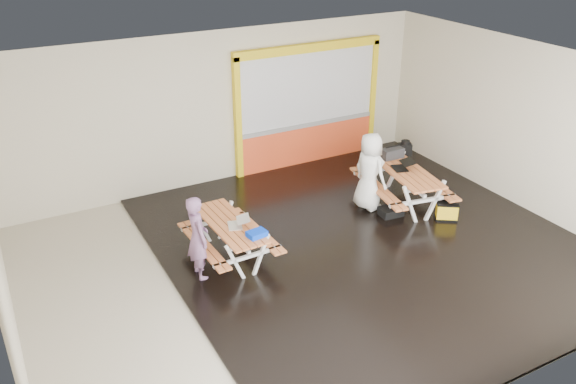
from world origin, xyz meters
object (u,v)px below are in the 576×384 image
picnic_table_right (403,177)px  person_left (198,238)px  laptop_right (403,166)px  picnic_table_left (230,231)px  toolbox (392,153)px  backpack (405,151)px  person_right (370,171)px  laptop_left (238,223)px  blue_pouch (257,234)px  fluke_bag (447,211)px  dark_case (391,211)px

picnic_table_right → person_left: bearing=-173.9°
laptop_right → picnic_table_left: bearing=-176.7°
toolbox → backpack: (0.62, 0.32, -0.19)m
picnic_table_right → person_right: (-0.78, 0.15, 0.25)m
picnic_table_left → person_left: size_ratio=1.27×
laptop_left → blue_pouch: (0.13, -0.49, -0.01)m
person_right → fluke_bag: size_ratio=3.17×
picnic_table_right → laptop_right: (-0.04, 0.01, 0.26)m
person_right → laptop_left: bearing=89.8°
person_right → dark_case: bearing=-162.2°
laptop_left → blue_pouch: bearing=-74.5°
backpack → dark_case: bearing=-135.9°
picnic_table_left → person_left: person_left is taller
picnic_table_left → toolbox: toolbox is taller
toolbox → dark_case: toolbox is taller
laptop_left → fluke_bag: 4.47m
picnic_table_left → fluke_bag: 4.56m
picnic_table_right → blue_pouch: (-3.88, -0.89, 0.14)m
laptop_left → dark_case: bearing=1.2°
person_left → laptop_right: person_left is taller
picnic_table_right → dark_case: bearing=-148.2°
person_left → toolbox: person_left is taller
picnic_table_right → laptop_left: (-4.02, -0.40, 0.15)m
laptop_left → toolbox: 4.26m
laptop_left → fluke_bag: bearing=-7.9°
laptop_right → backpack: bearing=48.9°
toolbox → laptop_left: bearing=-166.6°
dark_case → laptop_left: bearing=-178.8°
picnic_table_left → laptop_right: laptop_right is taller
picnic_table_left → person_right: bearing=6.4°
person_right → laptop_right: bearing=-110.4°
person_left → toolbox: bearing=-77.0°
backpack → person_left: bearing=-165.7°
person_left → backpack: (5.56, 1.41, -0.00)m
toolbox → picnic_table_left: bearing=-169.2°
toolbox → dark_case: 1.41m
person_right → blue_pouch: size_ratio=5.09×
picnic_table_left → laptop_right: bearing=3.3°
laptop_right → person_left: bearing=-173.8°
laptop_left → backpack: backpack is taller
person_left → fluke_bag: bearing=-95.0°
blue_pouch → fluke_bag: bearing=-1.6°
person_right → laptop_left: size_ratio=3.55×
laptop_right → laptop_left: bearing=-174.1°
picnic_table_right → blue_pouch: bearing=-167.1°
toolbox → backpack: toolbox is taller
dark_case → picnic_table_left: bearing=178.4°
dark_case → fluke_bag: fluke_bag is taller
laptop_right → dark_case: 1.00m
picnic_table_right → fluke_bag: picnic_table_right is taller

